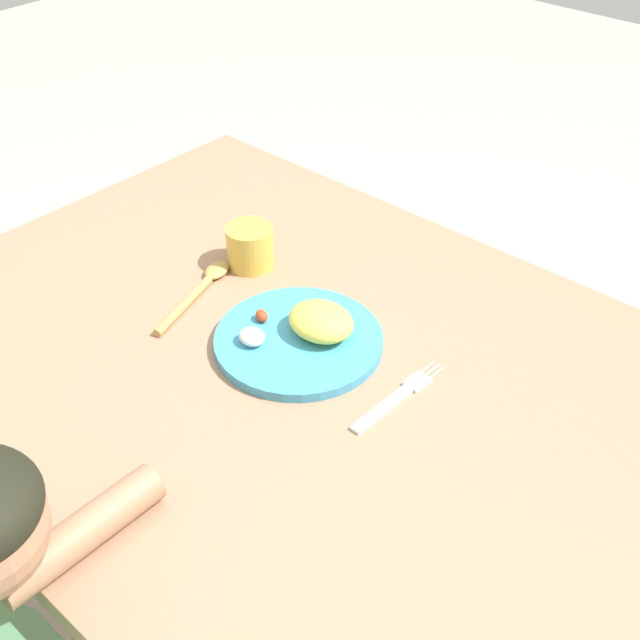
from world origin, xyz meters
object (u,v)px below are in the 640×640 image
at_px(spoon, 201,287).
at_px(drinking_cup, 250,247).
at_px(plate, 303,335).
at_px(fork, 396,398).

xyz_separation_m(spoon, drinking_cup, (0.01, 0.11, 0.03)).
xyz_separation_m(plate, spoon, (-0.23, -0.01, -0.01)).
bearing_deg(spoon, fork, -106.82).
relative_size(spoon, drinking_cup, 2.63).
relative_size(fork, spoon, 0.88).
bearing_deg(fork, drinking_cup, 77.49).
bearing_deg(drinking_cup, spoon, -93.16).
relative_size(plate, spoon, 1.21).
relative_size(plate, fork, 1.37).
bearing_deg(plate, spoon, -177.11).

